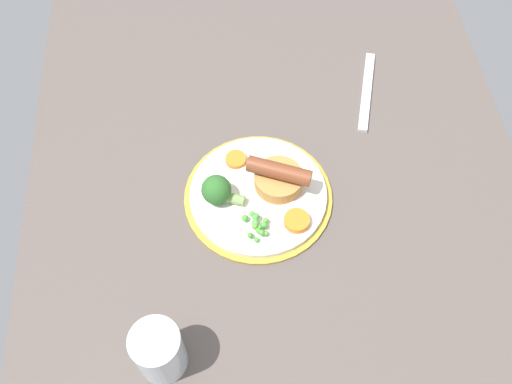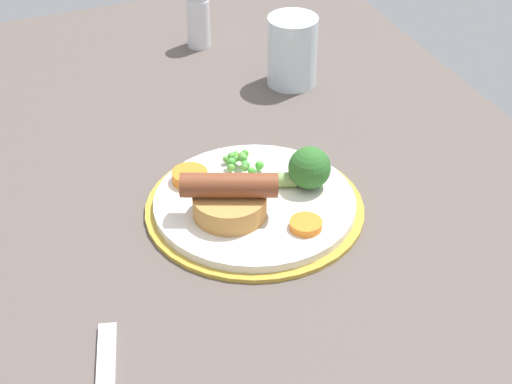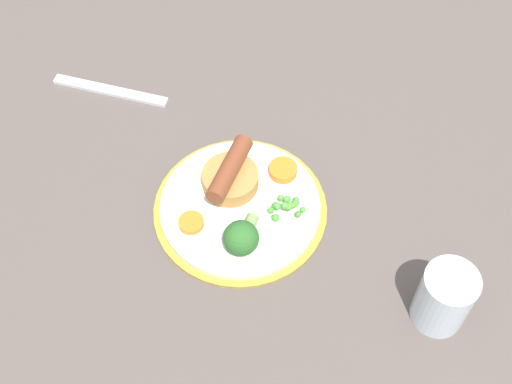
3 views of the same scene
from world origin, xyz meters
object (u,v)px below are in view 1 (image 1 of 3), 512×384
Objects in this scene: broccoli_floret_near at (218,190)px; carrot_slice_0 at (236,159)px; sausage_pudding at (277,177)px; pea_pile at (257,224)px; fork at (367,91)px; drinking_glass at (159,351)px; dinner_plate at (258,196)px; carrot_slice_1 at (297,221)px.

carrot_slice_0 is at bearing -95.62° from broccoli_floret_near.
sausage_pudding is 8.40cm from pea_pile.
drinking_glass is (44.20, -36.29, 4.33)cm from fork.
sausage_pudding is at bearing 144.74° from drinking_glass.
drinking_glass is at bearing -31.80° from dinner_plate.
carrot_slice_1 is at bearing 132.30° from drinking_glass.
sausage_pudding is 1.52× the size of broccoli_floret_near.
broccoli_floret_near is 12.82cm from carrot_slice_1.
carrot_slice_1 is (12.16, 8.28, 0.20)cm from carrot_slice_0.
fork is at bearing -123.64° from broccoli_floret_near.
dinner_plate is 6.99× the size of carrot_slice_0.
sausage_pudding reaches higher than broccoli_floret_near.
fork is at bearing 140.61° from drinking_glass.
sausage_pudding is 1.09× the size of drinking_glass.
carrot_slice_0 reaches higher than dinner_plate.
pea_pile is at bearing 10.09° from carrot_slice_0.
broccoli_floret_near is 2.00× the size of carrot_slice_0.
carrot_slice_0 is at bearing 162.95° from sausage_pudding.
fork is 57.35cm from drinking_glass.
sausage_pudding is 9.43cm from broccoli_floret_near.
drinking_glass is (18.27, -14.24, 2.25)cm from pea_pile.
carrot_slice_0 is (-6.67, 3.20, -1.78)cm from broccoli_floret_near.
dinner_plate reaches higher than fork.
carrot_slice_0 is at bearing -154.52° from dinner_plate.
broccoli_floret_near reaches higher than dinner_plate.
carrot_slice_0 reaches higher than fork.
broccoli_floret_near is at bearing 159.76° from drinking_glass.
pea_pile is 0.76× the size of broccoli_floret_near.
sausage_pudding reaches higher than carrot_slice_0.
carrot_slice_0 is at bearing -45.22° from fork.
broccoli_floret_near is 1.72× the size of carrot_slice_1.
carrot_slice_1 is at bearing -16.26° from fork.
sausage_pudding reaches higher than carrot_slice_1.
sausage_pudding reaches higher than pea_pile.
broccoli_floret_near is 7.60cm from carrot_slice_0.
pea_pile is 12.59cm from carrot_slice_0.
carrot_slice_1 is 0.22× the size of fork.
carrot_slice_1 reaches higher than carrot_slice_0.
broccoli_floret_near is (1.66, -9.29, 0.19)cm from sausage_pudding.
broccoli_floret_near is 25.58cm from drinking_glass.
pea_pile is at bearing 142.06° from drinking_glass.
pea_pile reaches higher than carrot_slice_0.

